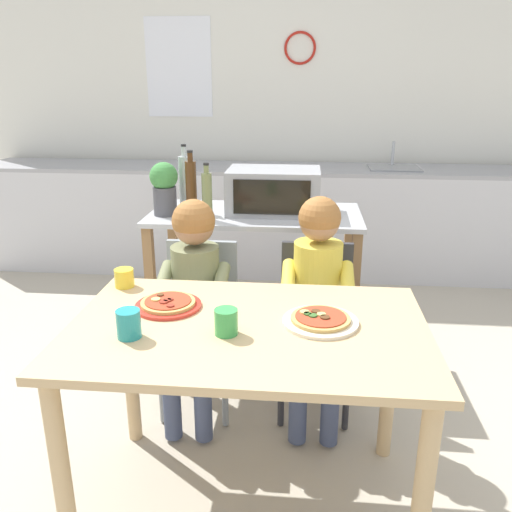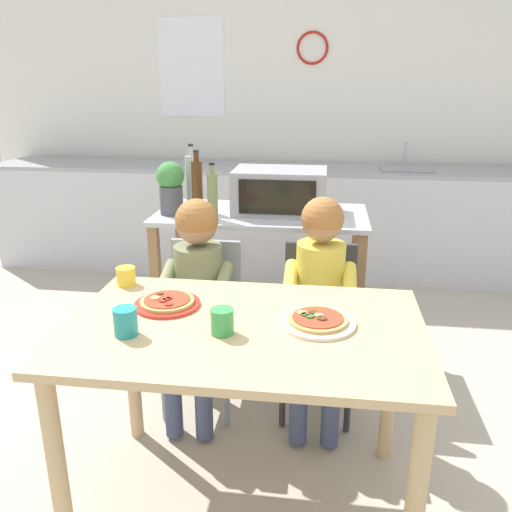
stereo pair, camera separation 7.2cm
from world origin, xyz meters
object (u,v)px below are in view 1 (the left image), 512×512
(dining_chair_left, at_px, (200,313))
(child_in_yellow_shirt, at_px, (317,287))
(toaster_oven, at_px, (274,191))
(pizza_plate_cream, at_px, (320,320))
(dining_chair_right, at_px, (315,316))
(drinking_cup_teal, at_px, (129,324))
(kitchen_island_cart, at_px, (255,261))
(pizza_plate_red_rimmed, at_px, (168,304))
(drinking_cup_green, at_px, (226,322))
(dining_table, at_px, (248,355))
(child_in_olive_shirt, at_px, (193,285))
(bottle_squat_spirits, at_px, (207,195))
(bottle_slim_sauce, at_px, (185,183))
(potted_herb_plant, at_px, (164,187))
(drinking_cup_yellow, at_px, (124,278))
(bottle_dark_olive_oil, at_px, (191,188))

(dining_chair_left, relative_size, child_in_yellow_shirt, 0.77)
(toaster_oven, height_order, pizza_plate_cream, toaster_oven)
(toaster_oven, xyz_separation_m, dining_chair_right, (0.24, -0.52, -0.50))
(drinking_cup_teal, bearing_deg, dining_chair_right, 52.64)
(kitchen_island_cart, relative_size, pizza_plate_red_rimmed, 4.74)
(dining_chair_left, bearing_deg, pizza_plate_cream, -48.46)
(dining_chair_left, xyz_separation_m, drinking_cup_green, (0.25, -0.74, 0.32))
(dining_table, xyz_separation_m, pizza_plate_red_rimmed, (-0.31, 0.12, 0.13))
(child_in_olive_shirt, bearing_deg, drinking_cup_teal, -95.58)
(child_in_yellow_shirt, bearing_deg, bottle_squat_spirits, 142.58)
(dining_chair_left, height_order, drinking_cup_green, drinking_cup_green)
(bottle_slim_sauce, distance_m, drinking_cup_green, 1.37)
(bottle_squat_spirits, height_order, drinking_cup_teal, bottle_squat_spirits)
(child_in_olive_shirt, bearing_deg, bottle_slim_sauce, 104.65)
(kitchen_island_cart, xyz_separation_m, dining_table, (0.09, -1.19, 0.06))
(dining_table, height_order, child_in_yellow_shirt, child_in_yellow_shirt)
(potted_herb_plant, distance_m, dining_table, 1.29)
(child_in_olive_shirt, bearing_deg, child_in_yellow_shirt, 2.53)
(dining_chair_right, height_order, child_in_yellow_shirt, child_in_yellow_shirt)
(toaster_oven, bearing_deg, pizza_plate_cream, -78.51)
(potted_herb_plant, relative_size, dining_chair_right, 0.35)
(bottle_slim_sauce, distance_m, dining_table, 1.36)
(toaster_oven, relative_size, drinking_cup_green, 5.68)
(pizza_plate_red_rimmed, bearing_deg, toaster_oven, 73.76)
(drinking_cup_teal, xyz_separation_m, drinking_cup_yellow, (-0.16, 0.43, -0.01))
(toaster_oven, bearing_deg, dining_chair_left, -120.23)
(bottle_slim_sauce, bearing_deg, pizza_plate_cream, -58.10)
(bottle_slim_sauce, distance_m, pizza_plate_red_rimmed, 1.13)
(child_in_olive_shirt, bearing_deg, drinking_cup_yellow, -132.85)
(bottle_slim_sauce, xyz_separation_m, dining_chair_left, (0.17, -0.55, -0.54))
(potted_herb_plant, distance_m, drinking_cup_teal, 1.25)
(drinking_cup_yellow, bearing_deg, bottle_squat_spirits, 73.15)
(child_in_yellow_shirt, bearing_deg, pizza_plate_red_rimmed, -140.90)
(drinking_cup_teal, bearing_deg, pizza_plate_cream, 14.64)
(toaster_oven, xyz_separation_m, bottle_squat_spirits, (-0.33, -0.20, 0.01))
(dining_table, height_order, drinking_cup_green, drinking_cup_green)
(drinking_cup_green, bearing_deg, drinking_cup_yellow, 141.55)
(toaster_oven, bearing_deg, pizza_plate_red_rimmed, -106.24)
(potted_herb_plant, xyz_separation_m, pizza_plate_red_rimmed, (0.26, -0.98, -0.24))
(child_in_olive_shirt, distance_m, drinking_cup_teal, 0.69)
(kitchen_island_cart, height_order, dining_chair_right, kitchen_island_cart)
(child_in_olive_shirt, distance_m, drinking_cup_yellow, 0.36)
(potted_herb_plant, xyz_separation_m, child_in_yellow_shirt, (0.82, -0.52, -0.34))
(child_in_olive_shirt, bearing_deg, kitchen_island_cart, 71.08)
(toaster_oven, height_order, bottle_dark_olive_oil, bottle_dark_olive_oil)
(dining_table, bearing_deg, pizza_plate_cream, 8.70)
(bottle_dark_olive_oil, bearing_deg, pizza_plate_cream, -57.06)
(drinking_cup_teal, bearing_deg, toaster_oven, 73.98)
(bottle_dark_olive_oil, relative_size, dining_table, 0.29)
(dining_chair_right, relative_size, drinking_cup_yellow, 10.42)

